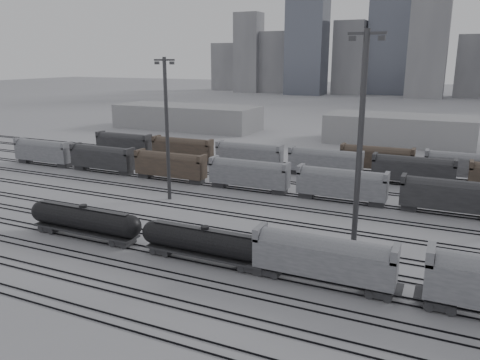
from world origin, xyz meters
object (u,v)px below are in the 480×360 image
at_px(light_mast_c, 360,140).
at_px(tank_car_a, 84,220).
at_px(tank_car_b, 205,242).
at_px(hopper_car_a, 323,256).

bearing_deg(light_mast_c, tank_car_a, -163.24).
xyz_separation_m(tank_car_a, tank_car_b, (18.47, 0.00, -0.10)).
height_order(tank_car_a, hopper_car_a, hopper_car_a).
xyz_separation_m(tank_car_b, light_mast_c, (15.41, 10.20, 11.71)).
height_order(tank_car_b, hopper_car_a, hopper_car_a).
distance_m(hopper_car_a, light_mast_c, 14.95).
bearing_deg(hopper_car_a, tank_car_b, 180.00).
xyz_separation_m(tank_car_b, hopper_car_a, (14.17, 0.00, 0.86)).
bearing_deg(light_mast_c, tank_car_b, -146.49).
distance_m(tank_car_b, light_mast_c, 21.88).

